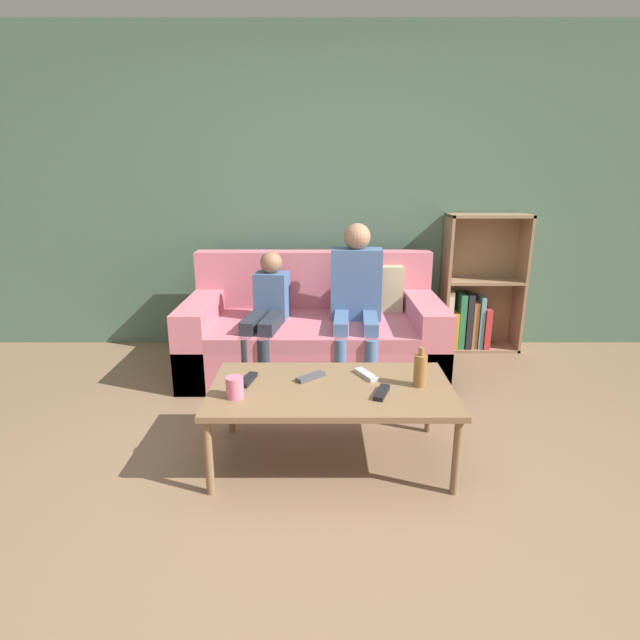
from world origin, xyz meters
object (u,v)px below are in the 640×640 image
object	(u,v)px
cup_near	(234,387)
bottle	(420,370)
person_child	(267,309)
tv_remote_1	(310,377)
person_adult	(356,291)
bookshelf	(475,297)
coffee_table	(331,393)
tv_remote_2	(365,374)
couch	(314,334)
tv_remote_0	(248,380)
tv_remote_3	(381,393)

from	to	relation	value
cup_near	bottle	xyz separation A→B (m)	(0.92, 0.14, 0.04)
person_child	tv_remote_1	bearing A→B (deg)	-63.37
person_adult	bookshelf	bearing A→B (deg)	32.52
coffee_table	bottle	size ratio (longest dim) A/B	5.94
cup_near	tv_remote_2	size ratio (longest dim) A/B	0.61
couch	bookshelf	size ratio (longest dim) A/B	1.64
person_adult	tv_remote_0	size ratio (longest dim) A/B	6.36
tv_remote_1	person_adult	bearing A→B (deg)	123.23
tv_remote_2	tv_remote_3	bearing A→B (deg)	-103.26
bottle	tv_remote_1	bearing A→B (deg)	170.71
bookshelf	person_child	size ratio (longest dim) A/B	1.26
tv_remote_0	tv_remote_1	bearing A→B (deg)	18.86
couch	tv_remote_2	bearing A→B (deg)	-75.96
coffee_table	tv_remote_1	distance (m)	0.16
coffee_table	cup_near	bearing A→B (deg)	-165.06
tv_remote_0	tv_remote_2	size ratio (longest dim) A/B	1.02
couch	cup_near	distance (m)	1.49
tv_remote_0	cup_near	bearing A→B (deg)	-88.79
tv_remote_1	tv_remote_3	size ratio (longest dim) A/B	0.91
couch	coffee_table	xyz separation A→B (m)	(0.10, -1.30, 0.11)
couch	bookshelf	xyz separation A→B (m)	(1.37, 0.49, 0.17)
couch	tv_remote_0	bearing A→B (deg)	-104.95
bottle	person_adult	bearing A→B (deg)	101.64
coffee_table	tv_remote_3	xyz separation A→B (m)	(0.24, -0.10, 0.04)
tv_remote_2	bottle	distance (m)	0.30
cup_near	person_adult	bearing A→B (deg)	63.00
cup_near	bottle	bearing A→B (deg)	8.44
couch	tv_remote_3	xyz separation A→B (m)	(0.35, -1.40, 0.15)
person_adult	couch	bearing A→B (deg)	166.01
bookshelf	tv_remote_1	bearing A→B (deg)	-129.22
person_child	bottle	xyz separation A→B (m)	(0.89, -1.14, -0.01)
bookshelf	tv_remote_2	bearing A→B (deg)	-123.17
bookshelf	tv_remote_2	size ratio (longest dim) A/B	6.64
tv_remote_1	bottle	world-z (taller)	bottle
tv_remote_2	bottle	bearing A→B (deg)	-52.30
couch	tv_remote_0	distance (m)	1.29
tv_remote_3	cup_near	bearing A→B (deg)	-157.65
tv_remote_2	tv_remote_3	xyz separation A→B (m)	(0.06, -0.23, 0.00)
tv_remote_1	bottle	xyz separation A→B (m)	(0.56, -0.09, 0.08)
cup_near	tv_remote_1	world-z (taller)	cup_near
bookshelf	tv_remote_1	size ratio (longest dim) A/B	7.19
person_child	tv_remote_0	world-z (taller)	person_child
coffee_table	couch	bearing A→B (deg)	94.57
tv_remote_0	tv_remote_2	bearing A→B (deg)	18.66
tv_remote_0	bottle	size ratio (longest dim) A/B	0.85
cup_near	tv_remote_1	xyz separation A→B (m)	(0.36, 0.23, -0.04)
tv_remote_3	bottle	distance (m)	0.24
tv_remote_3	tv_remote_1	bearing A→B (deg)	170.62
bookshelf	person_child	distance (m)	1.83
person_child	tv_remote_3	distance (m)	1.43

